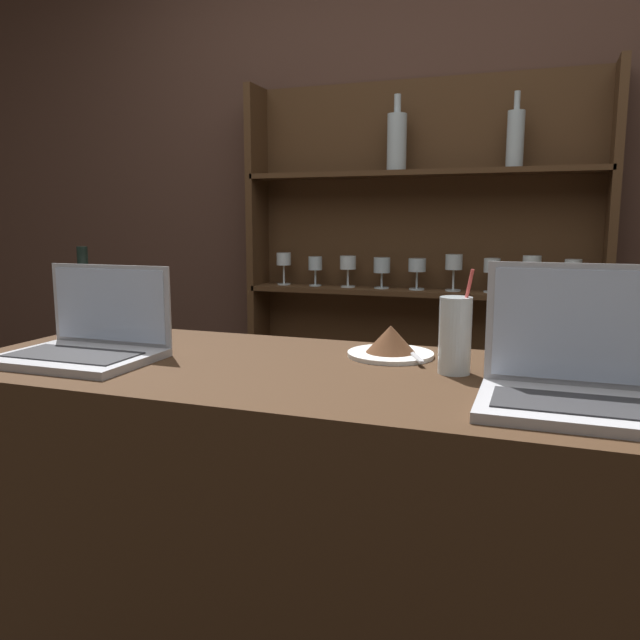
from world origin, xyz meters
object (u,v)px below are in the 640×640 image
water_glass (455,335)px  cake_plate (391,344)px  laptop_near (88,340)px  laptop_far (584,377)px  wine_bottle_dark (85,303)px

water_glass → cake_plate: bearing=144.8°
laptop_near → cake_plate: (0.65, 0.25, -0.01)m
laptop_far → water_glass: 0.29m
laptop_near → laptop_far: (1.04, -0.03, 0.01)m
laptop_near → wine_bottle_dark: 0.28m
cake_plate → water_glass: size_ratio=0.92×
water_glass → laptop_near: bearing=-170.1°
laptop_far → cake_plate: (-0.40, 0.28, -0.02)m
laptop_near → water_glass: bearing=9.9°
water_glass → wine_bottle_dark: (-0.99, 0.07, 0.01)m
laptop_near → water_glass: size_ratio=1.53×
laptop_far → water_glass: (-0.24, 0.17, 0.03)m
cake_plate → wine_bottle_dark: bearing=-176.8°
laptop_far → wine_bottle_dark: 1.25m
laptop_near → wine_bottle_dark: bearing=130.7°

